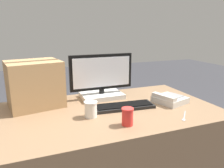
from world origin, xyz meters
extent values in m
cube|color=#8C6B4C|center=(0.00, 0.00, 0.36)|extent=(1.80, 0.90, 0.71)
cube|color=white|center=(0.16, 0.28, 0.73)|extent=(0.34, 0.23, 0.04)
cylinder|color=black|center=(0.16, 0.28, 0.77)|extent=(0.04, 0.04, 0.04)
cube|color=black|center=(0.16, 0.28, 0.94)|extent=(0.53, 0.03, 0.29)
cube|color=white|center=(0.16, 0.26, 0.94)|extent=(0.48, 0.01, 0.24)
cube|color=black|center=(0.23, -0.01, 0.73)|extent=(0.46, 0.19, 0.02)
cube|color=black|center=(0.23, -0.01, 0.74)|extent=(0.42, 0.16, 0.01)
cube|color=beige|center=(0.62, -0.03, 0.74)|extent=(0.26, 0.27, 0.05)
cube|color=beige|center=(0.54, -0.05, 0.78)|extent=(0.10, 0.21, 0.03)
cube|color=gray|center=(0.65, -0.02, 0.76)|extent=(0.15, 0.16, 0.01)
cylinder|color=white|center=(-0.04, -0.09, 0.76)|extent=(0.08, 0.08, 0.10)
cylinder|color=white|center=(-0.04, -0.09, 0.82)|extent=(0.09, 0.09, 0.01)
cylinder|color=red|center=(0.13, -0.29, 0.76)|extent=(0.07, 0.07, 0.10)
cylinder|color=red|center=(0.13, -0.29, 0.82)|extent=(0.07, 0.07, 0.01)
cube|color=#B2B2B7|center=(0.55, -0.29, 0.72)|extent=(0.10, 0.11, 0.00)
ellipsoid|color=#B2B2B7|center=(0.50, -0.35, 0.72)|extent=(0.04, 0.04, 0.00)
cube|color=tan|center=(-0.37, 0.27, 0.88)|extent=(0.42, 0.37, 0.34)
cube|color=brown|center=(-0.37, 0.27, 1.06)|extent=(0.36, 0.10, 0.00)
camera|label=1|loc=(-0.40, -1.39, 1.28)|focal=35.00mm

